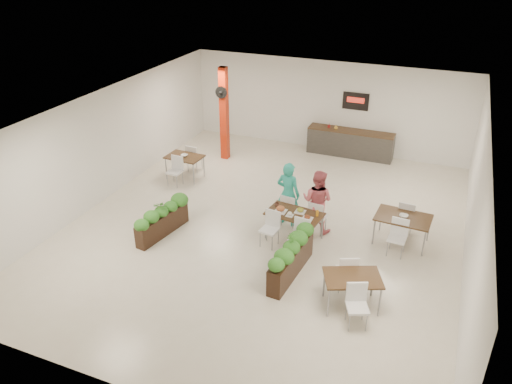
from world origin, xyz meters
TOP-DOWN VIEW (x-y plane):
  - ground at (0.00, 0.00)m, footprint 12.00×12.00m
  - room_shell at (0.00, 0.00)m, footprint 10.10×12.10m
  - red_column at (-3.00, 3.79)m, footprint 0.40×0.41m
  - service_counter at (1.00, 5.65)m, footprint 3.00×0.64m
  - main_table at (0.88, -0.31)m, footprint 1.49×1.76m
  - diner_man at (0.49, 0.34)m, footprint 0.70×0.51m
  - diner_woman at (1.29, 0.34)m, footprint 0.91×0.75m
  - planter_left at (-2.35, -1.40)m, footprint 0.64×1.84m
  - planter_right at (1.31, -1.80)m, footprint 0.53×2.06m
  - side_table_a at (-3.50, 1.84)m, footprint 1.17×1.64m
  - side_table_b at (3.47, 0.55)m, footprint 1.40×1.64m
  - side_table_c at (2.83, -2.37)m, footprint 1.38×1.65m

SIDE VIEW (x-z plane):
  - ground at x=0.00m, z-range 0.00..0.00m
  - service_counter at x=1.00m, z-range -0.61..1.59m
  - planter_left at x=-2.35m, z-range 0.02..0.99m
  - planter_right at x=1.31m, z-range -0.03..1.05m
  - side_table_c at x=2.83m, z-range 0.16..1.08m
  - side_table_a at x=-3.50m, z-range 0.16..1.09m
  - main_table at x=0.88m, z-range 0.17..1.10m
  - side_table_b at x=3.47m, z-range 0.18..1.10m
  - diner_woman at x=1.29m, z-range 0.00..1.72m
  - diner_man at x=0.49m, z-range 0.00..1.80m
  - red_column at x=-3.00m, z-range 0.04..3.24m
  - room_shell at x=0.00m, z-range 0.40..3.62m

